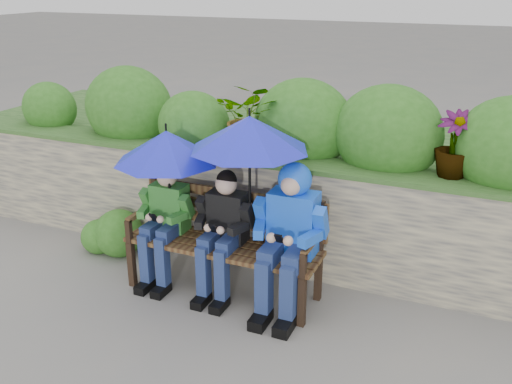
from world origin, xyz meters
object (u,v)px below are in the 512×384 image
at_px(boy_left, 165,218).
at_px(umbrella_left, 167,146).
at_px(boy_middle, 223,228).
at_px(boy_right, 289,228).
at_px(park_bench, 226,236).
at_px(umbrella_right, 249,133).

bearing_deg(boy_left, umbrella_left, 27.54).
bearing_deg(boy_middle, boy_left, 179.81).
bearing_deg(boy_right, park_bench, 172.92).
height_order(park_bench, umbrella_right, umbrella_right).
distance_m(boy_left, boy_right, 1.14).
distance_m(boy_left, boy_middle, 0.56).
bearing_deg(park_bench, boy_left, -172.64).
bearing_deg(umbrella_right, boy_middle, -164.80).
bearing_deg(boy_left, boy_middle, -0.19).
xyz_separation_m(boy_left, umbrella_right, (0.77, 0.06, 0.81)).
height_order(boy_right, umbrella_left, umbrella_left).
distance_m(park_bench, boy_middle, 0.13).
bearing_deg(boy_left, umbrella_right, 4.20).
bearing_deg(umbrella_left, boy_left, -152.46).
relative_size(umbrella_left, umbrella_right, 0.94).
distance_m(boy_middle, umbrella_right, 0.84).
height_order(boy_left, umbrella_right, umbrella_right).
distance_m(park_bench, boy_left, 0.56).
relative_size(boy_right, umbrella_left, 1.36).
bearing_deg(boy_left, park_bench, 7.36).
xyz_separation_m(boy_left, boy_right, (1.13, -0.00, 0.11)).
distance_m(boy_middle, boy_right, 0.58).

